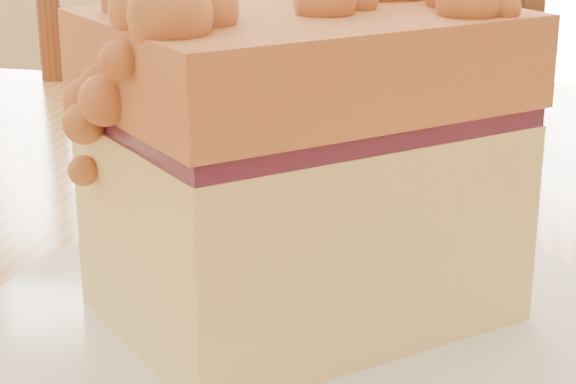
% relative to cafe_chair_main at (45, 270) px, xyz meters
% --- Properties ---
extents(cafe_chair_main, '(0.57, 0.57, 0.99)m').
position_rel_cafe_chair_main_xyz_m(cafe_chair_main, '(0.00, 0.00, 0.00)').
color(cafe_chair_main, brown).
rests_on(cafe_chair_main, ground).
extents(plate, '(0.24, 0.24, 0.02)m').
position_rel_cafe_chair_main_xyz_m(plate, '(0.16, -0.72, 0.26)').
color(plate, white).
rests_on(plate, cafe_table_main).
extents(cake_slice, '(0.17, 0.15, 0.13)m').
position_rel_cafe_chair_main_xyz_m(cake_slice, '(0.16, -0.72, 0.33)').
color(cake_slice, '#E8C083').
rests_on(cake_slice, plate).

